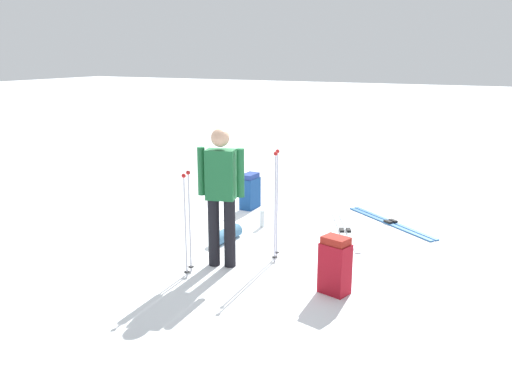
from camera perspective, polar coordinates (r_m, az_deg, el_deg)
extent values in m
plane|color=white|center=(7.63, 0.00, -5.09)|extent=(80.00, 80.00, 0.00)
cylinder|color=black|center=(6.67, -4.44, -4.22)|extent=(0.14, 0.14, 0.85)
cylinder|color=black|center=(6.62, -2.77, -4.34)|extent=(0.14, 0.14, 0.85)
cube|color=#1B5F33|center=(6.44, -3.71, 1.84)|extent=(0.30, 0.39, 0.60)
cylinder|color=#1B5F33|center=(6.51, -5.75, 2.19)|extent=(0.09, 0.09, 0.58)
cylinder|color=#1B5F33|center=(6.38, -1.63, 2.01)|extent=(0.09, 0.09, 0.58)
sphere|color=tan|center=(6.36, -3.77, 5.71)|extent=(0.22, 0.22, 0.22)
cube|color=silver|center=(8.07, 8.97, -4.12)|extent=(1.63, 0.84, 0.02)
cube|color=black|center=(8.06, 8.97, -3.95)|extent=(0.15, 0.12, 0.03)
cube|color=silver|center=(8.08, 9.67, -4.11)|extent=(1.63, 0.84, 0.02)
cube|color=black|center=(8.07, 9.68, -3.94)|extent=(0.15, 0.12, 0.03)
cube|color=#285E9D|center=(8.65, 14.17, -3.10)|extent=(1.14, 1.54, 0.02)
cube|color=black|center=(8.65, 14.18, -2.94)|extent=(0.13, 0.15, 0.03)
cube|color=#285E9D|center=(8.59, 13.66, -3.20)|extent=(1.14, 1.54, 0.02)
cube|color=black|center=(8.58, 13.67, -3.04)|extent=(0.13, 0.15, 0.03)
cube|color=navy|center=(9.12, -0.63, -0.13)|extent=(0.37, 0.22, 0.52)
cube|color=navy|center=(9.05, -0.63, 1.69)|extent=(0.34, 0.20, 0.08)
cube|color=maroon|center=(6.00, 8.26, -7.96)|extent=(0.29, 0.35, 0.56)
cube|color=maroon|center=(5.88, 8.38, -5.06)|extent=(0.26, 0.32, 0.08)
cylinder|color=#B9BBC7|center=(6.29, -7.41, -3.84)|extent=(0.02, 0.02, 1.19)
sphere|color=#A51919|center=(6.12, -7.60, 1.70)|extent=(0.05, 0.05, 0.05)
cylinder|color=black|center=(6.48, -7.26, -8.32)|extent=(0.07, 0.07, 0.01)
cylinder|color=#B9BBC7|center=(6.44, -6.97, -3.39)|extent=(0.02, 0.02, 1.19)
sphere|color=#A51919|center=(6.28, -7.14, 2.03)|extent=(0.05, 0.05, 0.05)
cylinder|color=black|center=(6.62, -6.83, -7.79)|extent=(0.07, 0.07, 0.01)
cylinder|color=#ACADC3|center=(6.67, 2.01, -1.91)|extent=(0.02, 0.02, 1.35)
sphere|color=#A51919|center=(6.51, 2.07, 4.04)|extent=(0.05, 0.05, 0.05)
cylinder|color=black|center=(6.87, 1.97, -6.83)|extent=(0.07, 0.07, 0.01)
cylinder|color=#ACADC3|center=(6.83, 2.22, -1.53)|extent=(0.02, 0.02, 1.35)
sphere|color=#A51919|center=(6.67, 2.28, 4.29)|extent=(0.05, 0.05, 0.05)
cylinder|color=black|center=(7.02, 2.17, -6.35)|extent=(0.07, 0.07, 0.01)
cylinder|color=#3D6A8C|center=(7.60, -3.16, -4.50)|extent=(0.57, 0.24, 0.18)
cylinder|color=#B3BBBF|center=(8.17, 0.66, -2.81)|extent=(0.07, 0.07, 0.26)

